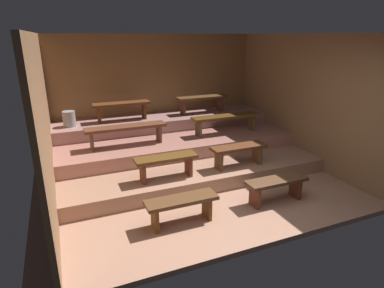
{
  "coord_description": "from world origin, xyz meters",
  "views": [
    {
      "loc": [
        -2.22,
        -3.26,
        2.54
      ],
      "look_at": [
        0.03,
        2.07,
        0.58
      ],
      "focal_mm": 30.09,
      "sensor_mm": 36.0,
      "label": 1
    }
  ],
  "objects_px": {
    "bench_middle_right": "(226,119)",
    "bench_upper_left": "(122,106)",
    "bench_lower_right": "(239,150)",
    "bench_middle_left": "(126,130)",
    "bench_floor_left": "(182,204)",
    "bench_floor_right": "(276,184)",
    "bench_upper_right": "(202,100)",
    "pail_upper": "(69,119)",
    "bench_lower_left": "(166,162)"
  },
  "relations": [
    {
      "from": "bench_floor_left",
      "to": "bench_middle_right",
      "type": "bearing_deg",
      "value": 49.44
    },
    {
      "from": "bench_lower_right",
      "to": "bench_middle_right",
      "type": "xyz_separation_m",
      "value": [
        0.39,
        1.22,
        0.27
      ]
    },
    {
      "from": "bench_floor_left",
      "to": "bench_middle_right",
      "type": "height_order",
      "value": "bench_middle_right"
    },
    {
      "from": "bench_upper_left",
      "to": "bench_lower_right",
      "type": "bearing_deg",
      "value": -53.12
    },
    {
      "from": "bench_floor_left",
      "to": "pail_upper",
      "type": "xyz_separation_m",
      "value": [
        -1.25,
        3.11,
        0.63
      ]
    },
    {
      "from": "bench_middle_left",
      "to": "bench_middle_right",
      "type": "bearing_deg",
      "value": 0.0
    },
    {
      "from": "pail_upper",
      "to": "bench_lower_left",
      "type": "bearing_deg",
      "value": -57.3
    },
    {
      "from": "bench_middle_left",
      "to": "bench_upper_right",
      "type": "bearing_deg",
      "value": 25.76
    },
    {
      "from": "bench_lower_left",
      "to": "bench_middle_left",
      "type": "distance_m",
      "value": 1.31
    },
    {
      "from": "bench_lower_right",
      "to": "bench_upper_left",
      "type": "relative_size",
      "value": 0.86
    },
    {
      "from": "bench_upper_left",
      "to": "pail_upper",
      "type": "bearing_deg",
      "value": -175.68
    },
    {
      "from": "bench_floor_left",
      "to": "bench_lower_right",
      "type": "relative_size",
      "value": 0.98
    },
    {
      "from": "bench_floor_right",
      "to": "bench_lower_left",
      "type": "bearing_deg",
      "value": 146.45
    },
    {
      "from": "bench_upper_right",
      "to": "bench_lower_left",
      "type": "bearing_deg",
      "value": -126.88
    },
    {
      "from": "bench_floor_left",
      "to": "bench_lower_left",
      "type": "height_order",
      "value": "bench_lower_left"
    },
    {
      "from": "bench_lower_right",
      "to": "bench_upper_left",
      "type": "height_order",
      "value": "bench_upper_left"
    },
    {
      "from": "bench_lower_left",
      "to": "bench_upper_left",
      "type": "height_order",
      "value": "bench_upper_left"
    },
    {
      "from": "bench_lower_left",
      "to": "bench_floor_left",
      "type": "bearing_deg",
      "value": -96.39
    },
    {
      "from": "bench_floor_left",
      "to": "bench_middle_left",
      "type": "distance_m",
      "value": 2.29
    },
    {
      "from": "bench_middle_right",
      "to": "pail_upper",
      "type": "relative_size",
      "value": 4.88
    },
    {
      "from": "bench_middle_left",
      "to": "pail_upper",
      "type": "height_order",
      "value": "pail_upper"
    },
    {
      "from": "bench_floor_left",
      "to": "bench_middle_right",
      "type": "xyz_separation_m",
      "value": [
        1.89,
        2.21,
        0.53
      ]
    },
    {
      "from": "bench_middle_right",
      "to": "bench_upper_right",
      "type": "distance_m",
      "value": 1.03
    },
    {
      "from": "bench_lower_right",
      "to": "bench_middle_left",
      "type": "distance_m",
      "value": 2.17
    },
    {
      "from": "bench_lower_right",
      "to": "bench_middle_right",
      "type": "distance_m",
      "value": 1.31
    },
    {
      "from": "bench_lower_left",
      "to": "bench_lower_right",
      "type": "height_order",
      "value": "same"
    },
    {
      "from": "bench_middle_right",
      "to": "bench_upper_left",
      "type": "height_order",
      "value": "bench_upper_left"
    },
    {
      "from": "bench_middle_right",
      "to": "bench_upper_left",
      "type": "distance_m",
      "value": 2.28
    },
    {
      "from": "bench_middle_left",
      "to": "bench_floor_right",
      "type": "bearing_deg",
      "value": -49.44
    },
    {
      "from": "bench_middle_left",
      "to": "bench_upper_left",
      "type": "xyz_separation_m",
      "value": [
        0.13,
        0.99,
        0.25
      ]
    },
    {
      "from": "bench_floor_left",
      "to": "pail_upper",
      "type": "bearing_deg",
      "value": 111.86
    },
    {
      "from": "bench_lower_left",
      "to": "bench_upper_right",
      "type": "distance_m",
      "value": 2.8
    },
    {
      "from": "bench_floor_right",
      "to": "bench_floor_left",
      "type": "bearing_deg",
      "value": 180.0
    },
    {
      "from": "bench_lower_right",
      "to": "bench_middle_left",
      "type": "height_order",
      "value": "bench_middle_left"
    },
    {
      "from": "bench_lower_left",
      "to": "bench_middle_right",
      "type": "distance_m",
      "value": 2.17
    },
    {
      "from": "bench_floor_left",
      "to": "bench_lower_right",
      "type": "bearing_deg",
      "value": 33.55
    },
    {
      "from": "bench_floor_left",
      "to": "bench_lower_left",
      "type": "distance_m",
      "value": 1.03
    },
    {
      "from": "bench_floor_right",
      "to": "bench_upper_right",
      "type": "distance_m",
      "value": 3.29
    },
    {
      "from": "bench_floor_right",
      "to": "bench_middle_right",
      "type": "bearing_deg",
      "value": 82.75
    },
    {
      "from": "bench_lower_right",
      "to": "bench_middle_right",
      "type": "relative_size",
      "value": 0.68
    },
    {
      "from": "pail_upper",
      "to": "bench_middle_left",
      "type": "bearing_deg",
      "value": -43.04
    },
    {
      "from": "bench_floor_right",
      "to": "bench_middle_left",
      "type": "distance_m",
      "value": 2.96
    },
    {
      "from": "bench_floor_left",
      "to": "bench_floor_right",
      "type": "relative_size",
      "value": 1.0
    },
    {
      "from": "bench_lower_right",
      "to": "bench_middle_left",
      "type": "bearing_deg",
      "value": 145.67
    },
    {
      "from": "bench_floor_left",
      "to": "bench_upper_right",
      "type": "distance_m",
      "value": 3.73
    },
    {
      "from": "bench_lower_left",
      "to": "bench_middle_right",
      "type": "bearing_deg",
      "value": 34.33
    },
    {
      "from": "bench_middle_left",
      "to": "bench_lower_left",
      "type": "bearing_deg",
      "value": -72.11
    },
    {
      "from": "bench_lower_right",
      "to": "bench_floor_left",
      "type": "bearing_deg",
      "value": -146.45
    },
    {
      "from": "bench_upper_right",
      "to": "bench_floor_right",
      "type": "bearing_deg",
      "value": -92.75
    },
    {
      "from": "bench_middle_left",
      "to": "bench_upper_left",
      "type": "relative_size",
      "value": 1.26
    }
  ]
}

